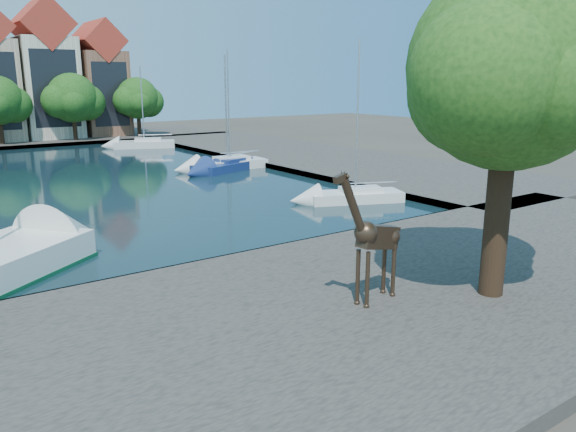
# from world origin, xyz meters

# --- Properties ---
(ground) EXTENTS (160.00, 160.00, 0.00)m
(ground) POSITION_xyz_m (0.00, 0.00, 0.00)
(ground) COLOR #38332B
(ground) RESTS_ON ground
(water_basin) EXTENTS (38.00, 50.00, 0.08)m
(water_basin) POSITION_xyz_m (0.00, 24.00, 0.04)
(water_basin) COLOR black
(water_basin) RESTS_ON ground
(near_quay) EXTENTS (50.00, 14.00, 0.50)m
(near_quay) POSITION_xyz_m (0.00, -7.00, 0.25)
(near_quay) COLOR #47433E
(near_quay) RESTS_ON ground
(right_quay) EXTENTS (14.00, 52.00, 0.50)m
(right_quay) POSITION_xyz_m (25.00, 24.00, 0.25)
(right_quay) COLOR #47433E
(right_quay) RESTS_ON ground
(plane_tree) EXTENTS (8.32, 6.40, 10.62)m
(plane_tree) POSITION_xyz_m (7.62, -9.01, 7.67)
(plane_tree) COLOR #332114
(plane_tree) RESTS_ON near_quay
(townhouse_east_mid) EXTENTS (6.43, 9.18, 16.65)m
(townhouse_east_mid) POSITION_xyz_m (8.50, 55.99, 8.10)
(townhouse_east_mid) COLOR beige
(townhouse_east_mid) RESTS_ON far_quay
(townhouse_east_end) EXTENTS (5.44, 9.18, 14.43)m
(townhouse_east_end) POSITION_xyz_m (15.00, 55.99, 7.11)
(townhouse_east_end) COLOR brown
(townhouse_east_end) RESTS_ON far_quay
(far_tree_east) EXTENTS (7.54, 5.80, 7.84)m
(far_tree_east) POSITION_xyz_m (10.11, 50.49, 5.24)
(far_tree_east) COLOR #332114
(far_tree_east) RESTS_ON far_quay
(far_tree_far_east) EXTENTS (6.76, 5.20, 7.36)m
(far_tree_far_east) POSITION_xyz_m (18.09, 50.49, 5.08)
(far_tree_far_east) COLOR #332114
(far_tree_far_east) RESTS_ON far_quay
(giraffe_statue) EXTENTS (3.09, 0.80, 4.42)m
(giraffe_statue) POSITION_xyz_m (3.72, -7.18, 2.67)
(giraffe_statue) COLOR #36271B
(giraffe_statue) RESTS_ON near_quay
(sailboat_right_a) EXTENTS (6.18, 4.16, 9.80)m
(sailboat_right_a) POSITION_xyz_m (15.00, 6.10, 0.57)
(sailboat_right_a) COLOR silver
(sailboat_right_a) RESTS_ON water_basin
(sailboat_right_b) EXTENTS (7.55, 4.71, 9.86)m
(sailboat_right_b) POSITION_xyz_m (15.00, 21.91, 0.59)
(sailboat_right_b) COLOR navy
(sailboat_right_b) RESTS_ON water_basin
(sailboat_right_c) EXTENTS (6.85, 2.72, 9.45)m
(sailboat_right_c) POSITION_xyz_m (15.00, 22.35, 0.64)
(sailboat_right_c) COLOR silver
(sailboat_right_c) RESTS_ON water_basin
(sailboat_right_d) EXTENTS (6.93, 4.66, 8.85)m
(sailboat_right_d) POSITION_xyz_m (15.00, 41.24, 0.66)
(sailboat_right_d) COLOR silver
(sailboat_right_d) RESTS_ON water_basin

